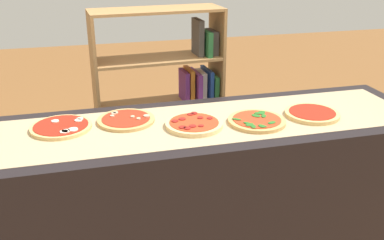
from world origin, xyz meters
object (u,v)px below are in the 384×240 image
object	(u,v)px
pizza_plain_4	(312,114)
bookshelf	(177,110)
pizza_mushroom_1	(126,120)
pizza_mozzarella_0	(61,127)
pizza_spinach_3	(257,121)
pizza_pepperoni_2	(194,124)

from	to	relation	value
pizza_plain_4	bookshelf	size ratio (longest dim) A/B	0.21
pizza_mushroom_1	bookshelf	size ratio (longest dim) A/B	0.22
pizza_mozzarella_0	pizza_spinach_3	size ratio (longest dim) A/B	1.01
pizza_pepperoni_2	pizza_plain_4	bearing A→B (deg)	-1.36
pizza_mozzarella_0	pizza_plain_4	xyz separation A→B (m)	(1.24, -0.15, 0.00)
pizza_pepperoni_2	pizza_plain_4	distance (m)	0.62
pizza_mozzarella_0	pizza_plain_4	size ratio (longest dim) A/B	1.04
pizza_spinach_3	bookshelf	bearing A→B (deg)	100.10
pizza_pepperoni_2	pizza_plain_4	xyz separation A→B (m)	(0.62, -0.01, -0.00)
pizza_mozzarella_0	pizza_mushroom_1	distance (m)	0.31
pizza_mozzarella_0	pizza_mushroom_1	xyz separation A→B (m)	(0.31, 0.01, -0.00)
pizza_mozzarella_0	bookshelf	distance (m)	1.17
pizza_spinach_3	pizza_mozzarella_0	bearing A→B (deg)	170.05
pizza_mozzarella_0	bookshelf	bearing A→B (deg)	48.39
pizza_pepperoni_2	bookshelf	xyz separation A→B (m)	(0.13, 0.98, -0.30)
pizza_pepperoni_2	pizza_spinach_3	bearing A→B (deg)	-5.96
pizza_pepperoni_2	bookshelf	distance (m)	1.03
pizza_pepperoni_2	bookshelf	bearing A→B (deg)	82.35
pizza_mushroom_1	pizza_pepperoni_2	distance (m)	0.34
bookshelf	pizza_mushroom_1	bearing A→B (deg)	-117.97
pizza_mozzarella_0	pizza_pepperoni_2	world-z (taller)	pizza_pepperoni_2
pizza_plain_4	bookshelf	world-z (taller)	bookshelf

